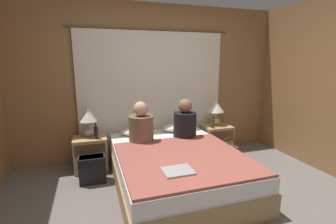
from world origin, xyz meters
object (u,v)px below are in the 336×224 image
(person_right_in_bed, at_px, (185,122))
(beer_bottle_on_right_stand, at_px, (213,123))
(nightstand_left, at_px, (91,153))
(lamp_right, at_px, (216,109))
(beer_bottle_on_left_stand, at_px, (96,132))
(handbag_on_floor, at_px, (228,154))
(nightstand_right, at_px, (217,139))
(bed, at_px, (175,167))
(laptop_on_bed, at_px, (178,171))
(pillow_left, at_px, (137,131))
(lamp_left, at_px, (88,117))
(person_left_in_bed, at_px, (141,126))
(pillow_right, at_px, (178,127))
(backpack_on_floor, at_px, (92,168))

(person_right_in_bed, xyz_separation_m, beer_bottle_on_right_stand, (0.60, 0.23, -0.13))
(nightstand_left, distance_m, lamp_right, 2.18)
(beer_bottle_on_left_stand, height_order, handbag_on_floor, beer_bottle_on_left_stand)
(nightstand_left, xyz_separation_m, nightstand_right, (2.11, 0.00, 0.00))
(bed, relative_size, beer_bottle_on_right_stand, 10.41)
(nightstand_right, height_order, laptop_on_bed, laptop_on_bed)
(person_right_in_bed, distance_m, beer_bottle_on_right_stand, 0.65)
(pillow_left, bearing_deg, person_right_in_bed, -29.09)
(person_right_in_bed, bearing_deg, nightstand_right, 24.00)
(lamp_right, height_order, laptop_on_bed, lamp_right)
(lamp_left, height_order, person_right_in_bed, person_right_in_bed)
(person_right_in_bed, distance_m, laptop_on_bed, 1.25)
(bed, relative_size, person_left_in_bed, 3.55)
(lamp_left, xyz_separation_m, pillow_left, (0.72, -0.03, -0.27))
(person_left_in_bed, distance_m, laptop_on_bed, 1.14)
(person_right_in_bed, bearing_deg, pillow_left, 150.91)
(lamp_left, height_order, pillow_right, lamp_left)
(lamp_right, bearing_deg, laptop_on_bed, -129.79)
(nightstand_right, distance_m, person_right_in_bed, 0.92)
(beer_bottle_on_left_stand, relative_size, beer_bottle_on_right_stand, 1.19)
(person_left_in_bed, bearing_deg, pillow_left, 88.34)
(handbag_on_floor, bearing_deg, backpack_on_floor, -178.94)
(beer_bottle_on_left_stand, bearing_deg, pillow_left, 11.90)
(pillow_right, distance_m, person_left_in_bed, 0.80)
(laptop_on_bed, bearing_deg, pillow_right, 69.91)
(nightstand_right, relative_size, lamp_left, 1.13)
(nightstand_left, bearing_deg, person_left_in_bed, -24.89)
(lamp_right, distance_m, handbag_on_floor, 0.80)
(lamp_right, height_order, backpack_on_floor, lamp_right)
(bed, height_order, nightstand_left, nightstand_left)
(nightstand_left, bearing_deg, person_right_in_bed, -13.41)
(pillow_right, distance_m, beer_bottle_on_left_stand, 1.31)
(laptop_on_bed, xyz_separation_m, backpack_on_floor, (-0.84, 1.02, -0.29))
(bed, distance_m, beer_bottle_on_right_stand, 1.21)
(person_left_in_bed, distance_m, handbag_on_floor, 1.51)
(bed, xyz_separation_m, laptop_on_bed, (-0.20, -0.64, 0.27))
(lamp_right, xyz_separation_m, backpack_on_floor, (-2.10, -0.49, -0.58))
(person_left_in_bed, height_order, person_right_in_bed, person_right_in_bed)
(pillow_right, height_order, beer_bottle_on_left_stand, beer_bottle_on_left_stand)
(person_left_in_bed, xyz_separation_m, laptop_on_bed, (0.15, -1.11, -0.20))
(lamp_left, height_order, backpack_on_floor, lamp_left)
(nightstand_left, xyz_separation_m, beer_bottle_on_left_stand, (0.09, -0.09, 0.34))
(bed, bearing_deg, laptop_on_bed, -107.60)
(handbag_on_floor, bearing_deg, person_left_in_bed, 177.62)
(pillow_left, bearing_deg, laptop_on_bed, -84.76)
(bed, distance_m, backpack_on_floor, 1.11)
(pillow_left, xyz_separation_m, beer_bottle_on_left_stand, (-0.62, -0.13, 0.07))
(lamp_right, xyz_separation_m, pillow_left, (-1.39, -0.03, -0.27))
(beer_bottle_on_right_stand, distance_m, handbag_on_floor, 0.55)
(beer_bottle_on_left_stand, height_order, backpack_on_floor, beer_bottle_on_left_stand)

